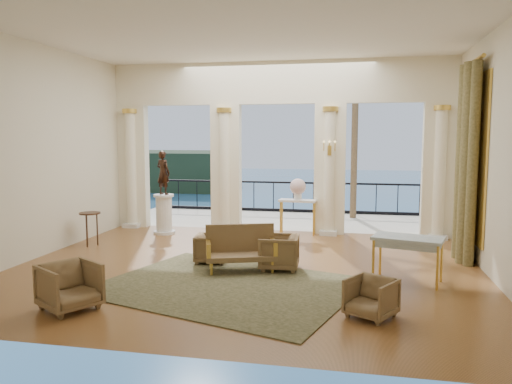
% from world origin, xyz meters
% --- Properties ---
extents(floor, '(9.00, 9.00, 0.00)m').
position_xyz_m(floor, '(0.00, 0.00, 0.00)').
color(floor, '#4F3216').
rests_on(floor, ground).
extents(room_walls, '(9.00, 9.00, 9.00)m').
position_xyz_m(room_walls, '(0.00, -1.12, 2.88)').
color(room_walls, '#EBE3C5').
rests_on(room_walls, ground).
extents(arcade, '(9.00, 0.56, 4.50)m').
position_xyz_m(arcade, '(-0.00, 3.82, 2.58)').
color(arcade, white).
rests_on(arcade, ground).
extents(terrace, '(10.00, 3.60, 0.10)m').
position_xyz_m(terrace, '(0.00, 5.80, -0.05)').
color(terrace, beige).
rests_on(terrace, ground).
extents(balustrade, '(9.00, 0.06, 1.03)m').
position_xyz_m(balustrade, '(0.00, 7.40, 0.41)').
color(balustrade, black).
rests_on(balustrade, terrace).
extents(palm_tree, '(2.00, 2.00, 4.50)m').
position_xyz_m(palm_tree, '(2.00, 6.60, 4.09)').
color(palm_tree, '#4C3823').
rests_on(palm_tree, terrace).
extents(headland, '(22.00, 18.00, 6.00)m').
position_xyz_m(headland, '(-30.00, 70.00, -3.00)').
color(headland, black).
rests_on(headland, sea).
extents(sea, '(160.00, 160.00, 0.00)m').
position_xyz_m(sea, '(0.00, 60.00, -6.00)').
color(sea, '#236694').
rests_on(sea, ground).
extents(curtain, '(0.33, 1.40, 4.09)m').
position_xyz_m(curtain, '(4.28, 1.50, 2.02)').
color(curtain, '#4F4826').
rests_on(curtain, ground).
extents(window_frame, '(0.04, 1.60, 3.40)m').
position_xyz_m(window_frame, '(4.47, 1.50, 2.10)').
color(window_frame, gold).
rests_on(window_frame, room_walls).
extents(wall_sconce, '(0.30, 0.11, 0.33)m').
position_xyz_m(wall_sconce, '(1.40, 3.51, 2.23)').
color(wall_sconce, gold).
rests_on(wall_sconce, arcade).
extents(rug, '(4.92, 4.31, 0.02)m').
position_xyz_m(rug, '(-0.04, -1.24, 0.01)').
color(rug, '#2E361B').
rests_on(rug, ground).
extents(armchair_a, '(0.99, 1.01, 0.77)m').
position_xyz_m(armchair_a, '(-2.03, -2.80, 0.39)').
color(armchair_a, '#4D3E23').
rests_on(armchair_a, ground).
extents(armchair_b, '(0.81, 0.80, 0.63)m').
position_xyz_m(armchair_b, '(2.33, -2.24, 0.31)').
color(armchair_b, '#4D3E23').
rests_on(armchair_b, ground).
extents(armchair_c, '(0.72, 0.76, 0.75)m').
position_xyz_m(armchair_c, '(0.66, 0.02, 0.37)').
color(armchair_c, '#4D3E23').
rests_on(armchair_c, ground).
extents(armchair_d, '(0.65, 0.69, 0.64)m').
position_xyz_m(armchair_d, '(-0.77, 0.28, 0.32)').
color(armchair_d, '#4D3E23').
rests_on(armchair_d, ground).
extents(settee, '(1.43, 0.95, 0.88)m').
position_xyz_m(settee, '(-0.05, -0.20, 0.43)').
color(settee, '#4D3E23').
rests_on(settee, ground).
extents(game_table, '(1.31, 0.93, 0.81)m').
position_xyz_m(game_table, '(3.00, -0.34, 0.73)').
color(game_table, '#9CB5C4').
rests_on(game_table, ground).
extents(pedestal, '(0.57, 0.57, 1.04)m').
position_xyz_m(pedestal, '(-2.86, 2.95, 0.50)').
color(pedestal, silver).
rests_on(pedestal, ground).
extents(statue, '(0.49, 0.41, 1.14)m').
position_xyz_m(statue, '(-2.86, 2.95, 1.61)').
color(statue, black).
rests_on(statue, pedestal).
extents(console_table, '(0.99, 0.45, 0.92)m').
position_xyz_m(console_table, '(0.60, 3.55, 0.76)').
color(console_table, silver).
rests_on(console_table, ground).
extents(urn, '(0.41, 0.41, 0.55)m').
position_xyz_m(urn, '(0.60, 3.55, 1.23)').
color(urn, white).
rests_on(urn, console_table).
extents(side_table, '(0.49, 0.49, 0.79)m').
position_xyz_m(side_table, '(-4.00, 1.22, 0.68)').
color(side_table, black).
rests_on(side_table, ground).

